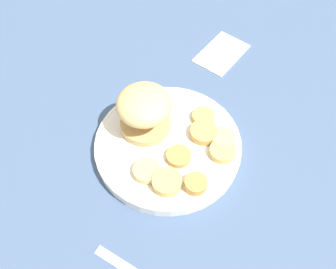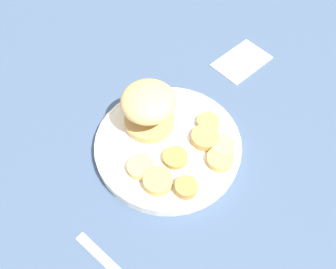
{
  "view_description": "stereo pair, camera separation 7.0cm",
  "coord_description": "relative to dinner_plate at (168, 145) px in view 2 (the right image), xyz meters",
  "views": [
    {
      "loc": [
        0.02,
        0.4,
        0.62
      ],
      "look_at": [
        0.0,
        0.0,
        0.05
      ],
      "focal_mm": 42.0,
      "sensor_mm": 36.0,
      "label": 1
    },
    {
      "loc": [
        -0.05,
        0.39,
        0.62
      ],
      "look_at": [
        0.0,
        0.0,
        0.05
      ],
      "focal_mm": 42.0,
      "sensor_mm": 36.0,
      "label": 2
    }
  ],
  "objects": [
    {
      "name": "ground_plane",
      "position": [
        0.0,
        0.0,
        -0.01
      ],
      "size": [
        4.0,
        4.0,
        0.0
      ],
      "primitive_type": "plane",
      "color": "#3D5170"
    },
    {
      "name": "dinner_plate",
      "position": [
        0.0,
        0.0,
        0.0
      ],
      "size": [
        0.27,
        0.27,
        0.02
      ],
      "color": "white",
      "rests_on": "ground_plane"
    },
    {
      "name": "sandwich",
      "position": [
        0.04,
        -0.04,
        0.06
      ],
      "size": [
        0.1,
        0.12,
        0.09
      ],
      "color": "tan",
      "rests_on": "dinner_plate"
    },
    {
      "name": "potato_round_0",
      "position": [
        -0.02,
        0.03,
        0.02
      ],
      "size": [
        0.04,
        0.04,
        0.01
      ],
      "primitive_type": "cylinder",
      "color": "#BC8942",
      "rests_on": "dinner_plate"
    },
    {
      "name": "potato_round_1",
      "position": [
        0.04,
        0.06,
        0.02
      ],
      "size": [
        0.05,
        0.05,
        0.01
      ],
      "primitive_type": "cylinder",
      "color": "#DBB766",
      "rests_on": "dinner_plate"
    },
    {
      "name": "potato_round_2",
      "position": [
        -0.07,
        -0.05,
        0.02
      ],
      "size": [
        0.04,
        0.04,
        0.01
      ],
      "primitive_type": "cylinder",
      "color": "tan",
      "rests_on": "dinner_plate"
    },
    {
      "name": "potato_round_3",
      "position": [
        -0.1,
        0.03,
        0.02
      ],
      "size": [
        0.05,
        0.05,
        0.01
      ],
      "primitive_type": "cylinder",
      "color": "tan",
      "rests_on": "dinner_plate"
    },
    {
      "name": "potato_round_4",
      "position": [
        -0.1,
        -0.0,
        0.02
      ],
      "size": [
        0.04,
        0.04,
        0.01
      ],
      "primitive_type": "cylinder",
      "color": "#DBB766",
      "rests_on": "dinner_plate"
    },
    {
      "name": "potato_round_5",
      "position": [
        -0.07,
        -0.01,
        0.02
      ],
      "size": [
        0.05,
        0.05,
        0.01
      ],
      "primitive_type": "cylinder",
      "color": "tan",
      "rests_on": "dinner_plate"
    },
    {
      "name": "potato_round_6",
      "position": [
        0.01,
        0.09,
        0.02
      ],
      "size": [
        0.05,
        0.05,
        0.02
      ],
      "primitive_type": "cylinder",
      "color": "tan",
      "rests_on": "dinner_plate"
    },
    {
      "name": "potato_round_7",
      "position": [
        -0.04,
        0.09,
        0.02
      ],
      "size": [
        0.04,
        0.04,
        0.02
      ],
      "primitive_type": "cylinder",
      "color": "#BC8942",
      "rests_on": "dinner_plate"
    },
    {
      "name": "fork",
      "position": [
        0.05,
        0.23,
        -0.01
      ],
      "size": [
        0.14,
        0.1,
        0.0
      ],
      "color": "silver",
      "rests_on": "ground_plane"
    },
    {
      "name": "napkin",
      "position": [
        -0.13,
        -0.25,
        -0.01
      ],
      "size": [
        0.14,
        0.14,
        0.01
      ],
      "primitive_type": "cube",
      "rotation": [
        0.0,
        0.0,
        0.88
      ],
      "color": "white",
      "rests_on": "ground_plane"
    }
  ]
}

